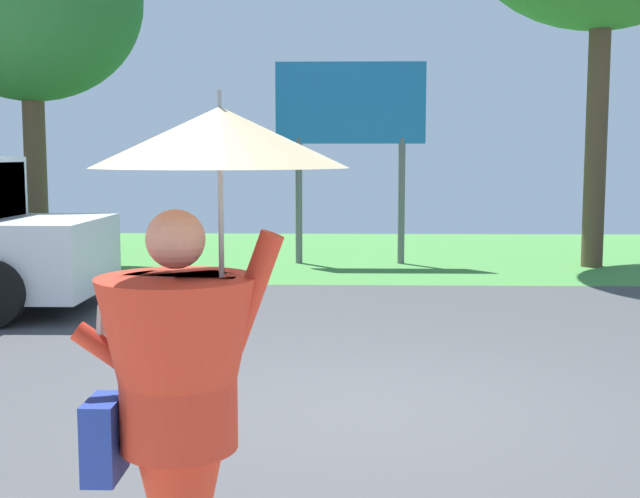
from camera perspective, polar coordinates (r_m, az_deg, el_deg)
ground_plane at (r=9.16m, az=2.99°, el=-5.79°), size 40.00×22.00×0.20m
monk_pedestrian at (r=3.16m, az=-9.11°, el=-8.68°), size 1.04×0.94×2.13m
roadside_billboard at (r=14.51m, az=2.11°, el=9.05°), size 2.60×0.12×3.50m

